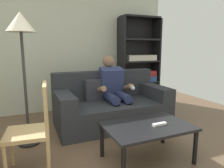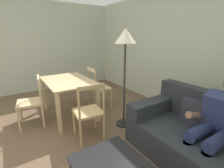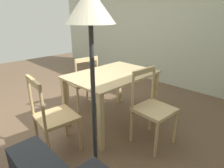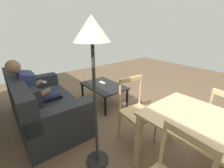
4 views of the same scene
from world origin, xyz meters
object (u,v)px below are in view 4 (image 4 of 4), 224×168
Objects in this scene: couch at (42,106)px; person_lounging at (35,91)px; dining_table at (210,135)px; dining_chair_facing_couch at (137,112)px; floor_lamp at (92,45)px; tv_remote at (102,82)px; coffee_table at (104,87)px.

couch is 1.61× the size of person_lounging.
dining_chair_facing_couch is at bearing -0.22° from dining_table.
floor_lamp is (0.92, 0.70, 0.81)m from dining_table.
couch is 0.28m from person_lounging.
floor_lamp is at bearing -166.93° from person_lounging.
tv_remote is at bearing -91.70° from person_lounging.
coffee_table is 2.19m from dining_table.
coffee_table is (-0.16, -1.31, -0.21)m from person_lounging.
tv_remote is 0.14× the size of dining_table.
couch reaches higher than tv_remote.
coffee_table is at bearing -38.72° from floor_lamp.
floor_lamp is at bearing 91.37° from dining_chair_facing_couch.
floor_lamp reaches higher than couch.
coffee_table is 0.80× the size of dining_table.
person_lounging is at bearing 23.92° from dining_table.
couch is 1.91× the size of coffee_table.
person_lounging is 1.18× the size of coffee_table.
couch is at bearing 0.57° from tv_remote.
couch is at bearing 86.34° from coffee_table.
person_lounging is at bearing 36.79° from dining_chair_facing_couch.
coffee_table is 0.56× the size of floor_lamp.
tv_remote is 0.18× the size of dining_chair_facing_couch.
couch reaches higher than dining_table.
couch is 1.75m from floor_lamp.
person_lounging is 1.23× the size of dining_chair_facing_couch.
tv_remote is 1.38m from dining_chair_facing_couch.
couch is 2.46m from dining_table.
person_lounging is 1.67m from floor_lamp.
person_lounging is 1.34m from coffee_table.
person_lounging is at bearing 32.63° from couch.
coffee_table is at bearing -7.53° from dining_table.
floor_lamp is at bearing 51.18° from tv_remote.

